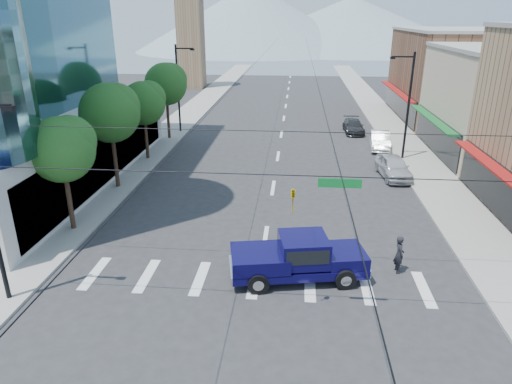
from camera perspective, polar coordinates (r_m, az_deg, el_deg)
ground at (r=20.67m, az=-0.03°, el=-13.30°), size 160.00×160.00×0.00m
sidewalk_left at (r=59.68m, az=-8.20°, el=9.79°), size 4.00×120.00×0.15m
sidewalk_right at (r=59.06m, az=15.43°, el=9.12°), size 4.00×120.00×0.15m
shop_far at (r=60.25m, az=23.60°, el=13.14°), size 12.00×18.00×10.00m
clock_tower at (r=80.99m, az=-8.25°, el=20.29°), size 4.80×4.80×20.40m
mountain_left at (r=167.77m, az=-0.56°, el=21.01°), size 80.00×80.00×22.00m
mountain_right at (r=177.93m, az=11.81°, el=19.96°), size 90.00×90.00×18.00m
tree_near at (r=27.12m, az=-22.86°, el=5.20°), size 3.65×3.64×6.71m
tree_midnear at (r=33.16m, az=-17.56°, el=9.63°), size 4.09×4.09×7.52m
tree_midfar at (r=39.71m, az=-13.71°, el=10.90°), size 3.65×3.64×6.71m
tree_far at (r=46.22m, az=-11.04°, el=13.26°), size 4.09×4.09×7.52m
signal_rig at (r=17.50m, az=0.30°, el=-2.60°), size 21.80×0.20×9.00m
lamp_pole_nw at (r=48.98m, az=-9.59°, el=13.01°), size 2.00×0.25×9.00m
lamp_pole_ne at (r=40.58m, az=18.39°, el=10.57°), size 2.00×0.25×9.00m
pickup_truck at (r=21.67m, az=5.23°, el=-8.11°), size 6.71×3.40×2.17m
pedestrian at (r=23.23m, az=17.46°, el=-7.44°), size 0.53×0.74×1.91m
parked_car_near at (r=36.62m, az=16.81°, el=3.03°), size 2.46×5.10×1.68m
parked_car_mid at (r=44.40m, az=15.24°, el=6.26°), size 2.13×4.97×1.59m
parked_car_far at (r=50.02m, az=12.09°, el=8.05°), size 2.06×4.84×1.39m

